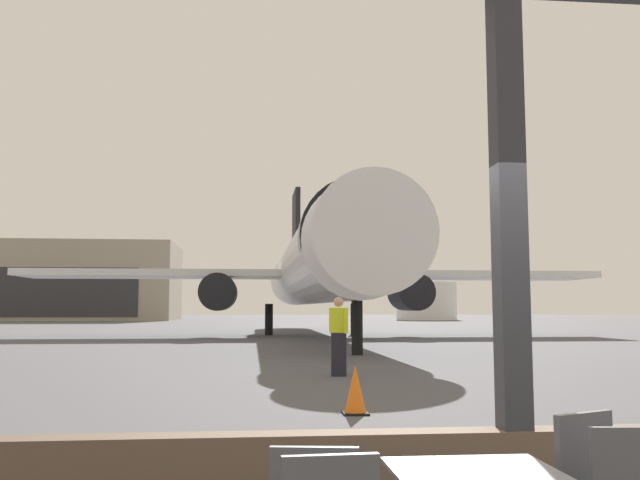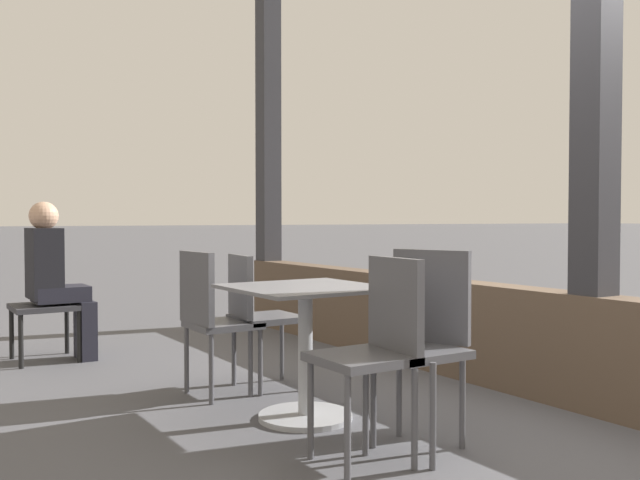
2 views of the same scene
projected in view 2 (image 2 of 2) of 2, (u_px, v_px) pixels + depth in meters
window_frame at (595, 166)px, 3.96m from camera, size 8.03×0.24×4.03m
dining_table at (305, 342)px, 3.82m from camera, size 0.78×0.78×0.74m
cafe_chair_window_left at (423, 330)px, 3.35m from camera, size 0.50×0.50×0.95m
cafe_chair_window_right at (255, 308)px, 4.49m from camera, size 0.43×0.43×0.88m
cafe_chair_aisle_left at (211, 311)px, 4.31m from camera, size 0.41×0.41×0.91m
cafe_chair_aisle_right at (377, 339)px, 3.15m from camera, size 0.42×0.42×0.93m
lounge_bench at (45, 312)px, 5.40m from camera, size 0.48×0.48×0.44m
seated_passenger at (54, 275)px, 5.41m from camera, size 0.44×0.45×1.24m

